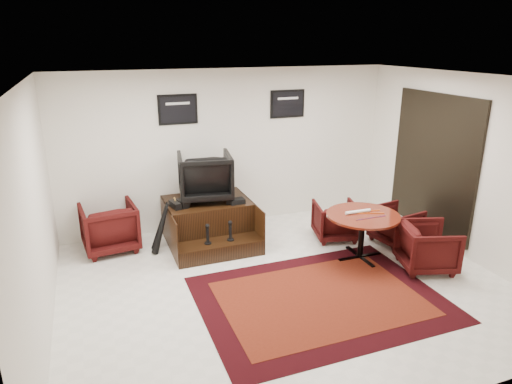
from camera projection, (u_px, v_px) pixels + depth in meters
ground at (286, 285)px, 6.36m from camera, size 6.00×6.00×0.00m
room_shell at (313, 156)px, 6.04m from camera, size 6.02×5.02×2.81m
area_rug at (320, 299)px, 6.01m from camera, size 3.13×2.35×0.01m
shine_podium at (209, 223)px, 7.64m from camera, size 1.38×1.43×0.71m
shine_chair at (205, 174)px, 7.51m from camera, size 0.96×0.92×0.87m
shoes_pair at (179, 204)px, 7.26m from camera, size 0.28×0.32×0.10m
polish_kit at (237, 201)px, 7.42m from camera, size 0.24×0.17×0.08m
umbrella_black at (161, 228)px, 7.19m from camera, size 0.32×0.12×0.86m
umbrella_hooked at (161, 225)px, 7.34m from camera, size 0.31×0.12×0.83m
armchair_side at (109, 225)px, 7.32m from camera, size 0.91×0.86×0.85m
meeting_table at (363, 220)px, 6.96m from camera, size 1.11×1.11×0.73m
table_chair_back at (335, 219)px, 7.77m from camera, size 0.82×0.79×0.70m
table_chair_window at (396, 223)px, 7.61m from camera, size 0.72×0.76×0.69m
table_chair_corner at (428, 245)px, 6.71m from camera, size 0.89×0.92×0.77m
paper_roll at (358, 212)px, 6.97m from camera, size 0.42×0.06×0.05m
table_clutter at (369, 214)px, 6.95m from camera, size 0.57×0.33×0.01m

